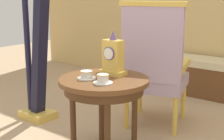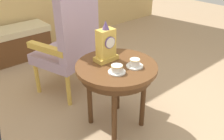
{
  "view_description": "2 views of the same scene",
  "coord_description": "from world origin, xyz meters",
  "px_view_note": "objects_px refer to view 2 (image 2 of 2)",
  "views": [
    {
      "loc": [
        1.53,
        -1.8,
        1.22
      ],
      "look_at": [
        -0.0,
        0.16,
        0.64
      ],
      "focal_mm": 53.95,
      "sensor_mm": 36.0,
      "label": 1
    },
    {
      "loc": [
        -1.12,
        -1.25,
        1.49
      ],
      "look_at": [
        -0.01,
        0.04,
        0.56
      ],
      "focal_mm": 38.81,
      "sensor_mm": 36.0,
      "label": 2
    }
  ],
  "objects_px": {
    "side_table": "(116,73)",
    "window_bench": "(15,44)",
    "teacup_left": "(117,69)",
    "armchair": "(71,41)",
    "teacup_right": "(135,63)",
    "mantel_clock": "(106,45)"
  },
  "relations": [
    {
      "from": "armchair",
      "to": "teacup_right",
      "type": "bearing_deg",
      "value": -84.45
    },
    {
      "from": "side_table",
      "to": "armchair",
      "type": "distance_m",
      "value": 0.7
    },
    {
      "from": "armchair",
      "to": "window_bench",
      "type": "distance_m",
      "value": 1.29
    },
    {
      "from": "teacup_left",
      "to": "armchair",
      "type": "distance_m",
      "value": 0.8
    },
    {
      "from": "teacup_right",
      "to": "mantel_clock",
      "type": "relative_size",
      "value": 0.4
    },
    {
      "from": "teacup_left",
      "to": "side_table",
      "type": "bearing_deg",
      "value": 49.78
    },
    {
      "from": "armchair",
      "to": "window_bench",
      "type": "relative_size",
      "value": 1.23
    },
    {
      "from": "side_table",
      "to": "window_bench",
      "type": "distance_m",
      "value": 1.95
    },
    {
      "from": "teacup_right",
      "to": "armchair",
      "type": "bearing_deg",
      "value": 95.55
    },
    {
      "from": "teacup_left",
      "to": "armchair",
      "type": "bearing_deg",
      "value": 83.53
    },
    {
      "from": "side_table",
      "to": "window_bench",
      "type": "xyz_separation_m",
      "value": [
        -0.15,
        1.92,
        -0.3
      ]
    },
    {
      "from": "teacup_right",
      "to": "mantel_clock",
      "type": "xyz_separation_m",
      "value": [
        -0.1,
        0.23,
        0.11
      ]
    },
    {
      "from": "teacup_left",
      "to": "armchair",
      "type": "xyz_separation_m",
      "value": [
        0.09,
        0.79,
        -0.04
      ]
    },
    {
      "from": "side_table",
      "to": "teacup_left",
      "type": "bearing_deg",
      "value": -130.22
    },
    {
      "from": "armchair",
      "to": "teacup_left",
      "type": "bearing_deg",
      "value": -96.47
    },
    {
      "from": "teacup_left",
      "to": "teacup_right",
      "type": "height_order",
      "value": "teacup_right"
    },
    {
      "from": "mantel_clock",
      "to": "window_bench",
      "type": "relative_size",
      "value": 0.36
    },
    {
      "from": "side_table",
      "to": "teacup_left",
      "type": "relative_size",
      "value": 4.95
    },
    {
      "from": "side_table",
      "to": "armchair",
      "type": "bearing_deg",
      "value": 89.27
    },
    {
      "from": "window_bench",
      "to": "teacup_left",
      "type": "bearing_deg",
      "value": -88.14
    },
    {
      "from": "teacup_left",
      "to": "window_bench",
      "type": "distance_m",
      "value": 2.06
    },
    {
      "from": "teacup_left",
      "to": "armchair",
      "type": "height_order",
      "value": "armchair"
    }
  ]
}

